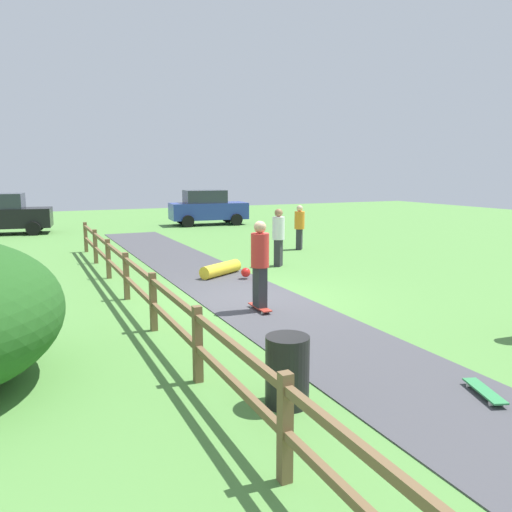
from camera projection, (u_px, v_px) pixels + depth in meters
name	position (u px, v px, depth m)	size (l,w,h in m)	color
ground_plane	(252.00, 300.00, 11.66)	(60.00, 60.00, 0.00)	#568E42
asphalt_path	(252.00, 299.00, 11.66)	(2.40, 28.00, 0.02)	#47474C
wooden_fence	(138.00, 282.00, 10.47)	(0.12, 18.12, 1.10)	brown
trash_bin	(287.00, 371.00, 6.37)	(0.56, 0.56, 0.90)	black
skater_riding	(260.00, 261.00, 10.53)	(0.38, 0.80, 1.91)	#B23326
skater_fallen	(223.00, 269.00, 14.26)	(1.46, 1.41, 0.36)	yellow
skateboard_loose	(484.00, 391.00, 6.62)	(0.46, 0.82, 0.08)	#338C4C
bystander_white	(278.00, 235.00, 15.67)	(0.54, 0.54, 1.80)	#2D2D33
bystander_orange	(299.00, 225.00, 19.06)	(0.54, 0.54, 1.68)	#2D2D33
parked_car_blue	(208.00, 208.00, 27.95)	(4.35, 2.32, 1.92)	#283D99
parked_car_black	(2.00, 214.00, 23.68)	(4.40, 2.45, 1.92)	black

